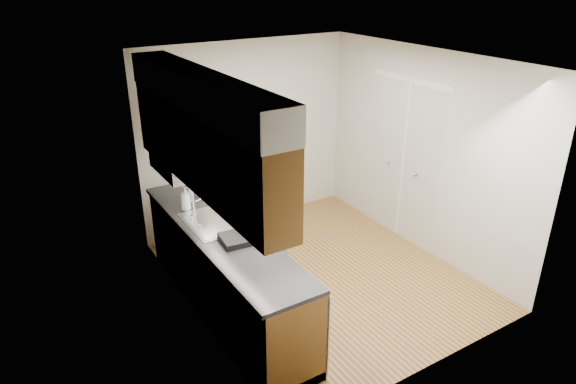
# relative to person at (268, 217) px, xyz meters

# --- Properties ---
(floor) EXTENTS (3.50, 3.50, 0.00)m
(floor) POSITION_rel_person_xyz_m (0.59, -0.16, -0.85)
(floor) COLOR #A5793E
(floor) RESTS_ON ground
(ceiling) EXTENTS (3.50, 3.50, 0.00)m
(ceiling) POSITION_rel_person_xyz_m (0.59, -0.16, 1.65)
(ceiling) COLOR white
(ceiling) RESTS_ON wall_left
(wall_left) EXTENTS (0.02, 3.50, 2.50)m
(wall_left) POSITION_rel_person_xyz_m (-0.91, -0.16, 0.40)
(wall_left) COLOR beige
(wall_left) RESTS_ON floor
(wall_right) EXTENTS (0.02, 3.50, 2.50)m
(wall_right) POSITION_rel_person_xyz_m (2.09, -0.16, 0.40)
(wall_right) COLOR beige
(wall_right) RESTS_ON floor
(wall_back) EXTENTS (3.00, 0.02, 2.50)m
(wall_back) POSITION_rel_person_xyz_m (0.59, 1.59, 0.40)
(wall_back) COLOR beige
(wall_back) RESTS_ON floor
(counter) EXTENTS (0.64, 2.80, 1.30)m
(counter) POSITION_rel_person_xyz_m (-0.61, -0.16, -0.36)
(counter) COLOR brown
(counter) RESTS_ON floor
(upper_cabinets) EXTENTS (0.47, 2.80, 1.21)m
(upper_cabinets) POSITION_rel_person_xyz_m (-0.74, -0.11, 1.10)
(upper_cabinets) COLOR brown
(upper_cabinets) RESTS_ON wall_left
(closet_door) EXTENTS (0.02, 1.22, 2.05)m
(closet_door) POSITION_rel_person_xyz_m (2.08, 0.14, 0.17)
(closet_door) COLOR silver
(closet_door) RESTS_ON wall_right
(floor_mat) EXTENTS (0.62, 0.92, 0.02)m
(floor_mat) POSITION_rel_person_xyz_m (0.00, 0.00, -0.85)
(floor_mat) COLOR slate
(floor_mat) RESTS_ON floor
(person) EXTENTS (0.59, 0.70, 1.68)m
(person) POSITION_rel_person_xyz_m (0.00, 0.00, 0.00)
(person) COLOR #99AFBA
(person) RESTS_ON floor_mat
(soap_bottle_a) EXTENTS (0.14, 0.14, 0.27)m
(soap_bottle_a) POSITION_rel_person_xyz_m (-0.74, 0.46, 0.22)
(soap_bottle_a) COLOR silver
(soap_bottle_a) RESTS_ON counter
(soap_bottle_b) EXTENTS (0.11, 0.11, 0.18)m
(soap_bottle_b) POSITION_rel_person_xyz_m (-0.63, 0.66, 0.17)
(soap_bottle_b) COLOR silver
(soap_bottle_b) RESTS_ON counter
(soap_bottle_c) EXTENTS (0.16, 0.16, 0.15)m
(soap_bottle_c) POSITION_rel_person_xyz_m (-0.48, 0.70, 0.16)
(soap_bottle_c) COLOR silver
(soap_bottle_c) RESTS_ON counter
(dish_rack) EXTENTS (0.39, 0.34, 0.06)m
(dish_rack) POSITION_rel_person_xyz_m (-0.56, -0.44, 0.11)
(dish_rack) COLOR black
(dish_rack) RESTS_ON counter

